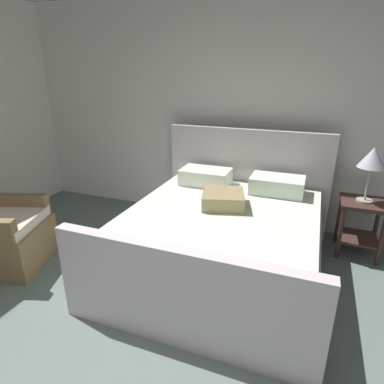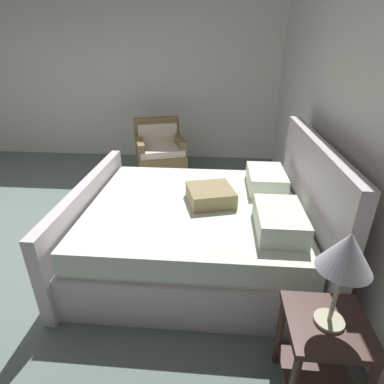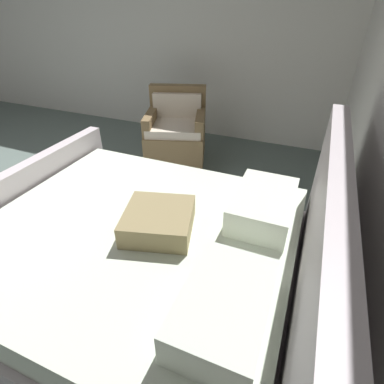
# 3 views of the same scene
# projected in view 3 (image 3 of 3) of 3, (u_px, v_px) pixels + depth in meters

# --- Properties ---
(wall_side_left) EXTENTS (0.12, 6.88, 2.74)m
(wall_side_left) POSITION_uv_depth(u_px,v_px,m) (119.00, 33.00, 4.59)
(wall_side_left) COLOR white
(wall_side_left) RESTS_ON ground
(bed) EXTENTS (1.94, 2.17, 1.24)m
(bed) POSITION_uv_depth(u_px,v_px,m) (147.00, 260.00, 1.99)
(bed) COLOR silver
(bed) RESTS_ON ground
(armchair) EXTENTS (0.92, 0.91, 0.90)m
(armchair) POSITION_uv_depth(u_px,v_px,m) (176.00, 134.00, 3.86)
(armchair) COLOR olive
(armchair) RESTS_ON ground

